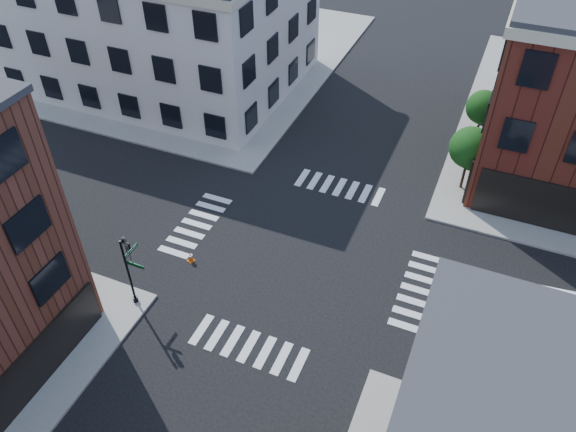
% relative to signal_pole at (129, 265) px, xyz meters
% --- Properties ---
extents(ground, '(120.00, 120.00, 0.00)m').
position_rel_signal_pole_xyz_m(ground, '(6.72, 6.68, -2.86)').
color(ground, black).
rests_on(ground, ground).
extents(sidewalk_nw, '(30.00, 30.00, 0.15)m').
position_rel_signal_pole_xyz_m(sidewalk_nw, '(-14.28, 27.68, -2.78)').
color(sidewalk_nw, gray).
rests_on(sidewalk_nw, ground).
extents(building_nw, '(22.00, 16.00, 11.00)m').
position_rel_signal_pole_xyz_m(building_nw, '(-12.28, 22.68, 2.64)').
color(building_nw, silver).
rests_on(building_nw, ground).
extents(tree_near, '(2.69, 2.69, 4.49)m').
position_rel_signal_pole_xyz_m(tree_near, '(14.28, 16.65, 0.30)').
color(tree_near, black).
rests_on(tree_near, ground).
extents(tree_far, '(2.43, 2.43, 4.07)m').
position_rel_signal_pole_xyz_m(tree_far, '(14.28, 22.65, 0.02)').
color(tree_far, black).
rests_on(tree_far, ground).
extents(signal_pole, '(1.29, 1.24, 4.60)m').
position_rel_signal_pole_xyz_m(signal_pole, '(0.00, 0.00, 0.00)').
color(signal_pole, black).
rests_on(signal_pole, ground).
extents(box_truck, '(7.91, 3.18, 3.50)m').
position_rel_signal_pole_xyz_m(box_truck, '(20.48, 4.93, -1.04)').
color(box_truck, white).
rests_on(box_truck, ground).
extents(traffic_cone, '(0.47, 0.47, 0.67)m').
position_rel_signal_pole_xyz_m(traffic_cone, '(1.02, 3.76, -2.54)').
color(traffic_cone, '#E55C0A').
rests_on(traffic_cone, ground).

